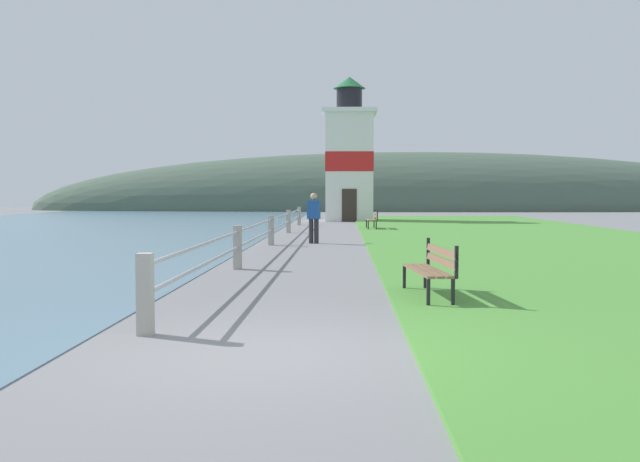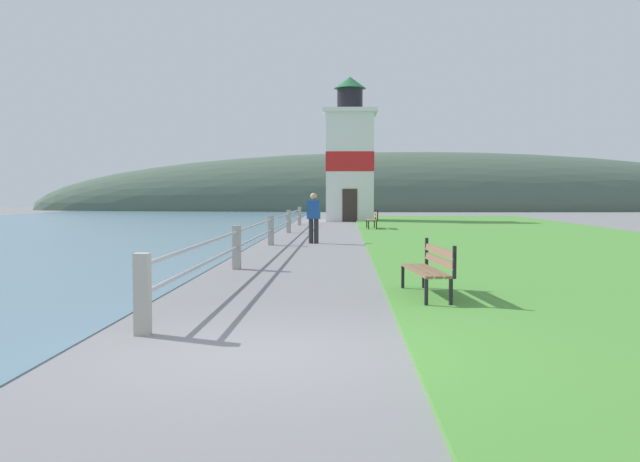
{
  "view_description": "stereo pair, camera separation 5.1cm",
  "coord_description": "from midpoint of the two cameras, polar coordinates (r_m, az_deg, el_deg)",
  "views": [
    {
      "loc": [
        0.87,
        -7.48,
        1.71
      ],
      "look_at": [
        -0.0,
        19.37,
        0.3
      ],
      "focal_mm": 40.0,
      "sensor_mm": 36.0,
      "label": 1
    },
    {
      "loc": [
        0.92,
        -7.47,
        1.71
      ],
      "look_at": [
        -0.0,
        19.37,
        0.3
      ],
      "focal_mm": 40.0,
      "sensor_mm": 36.0,
      "label": 2
    }
  ],
  "objects": [
    {
      "name": "seawall_railing",
      "position": [
        23.7,
        -3.99,
        0.31
      ],
      "size": [
        0.18,
        30.32,
        1.0
      ],
      "color": "#A8A399",
      "rests_on": "ground_plane"
    },
    {
      "name": "ground_plane",
      "position": [
        7.72,
        -4.92,
        -9.81
      ],
      "size": [
        160.0,
        160.0,
        0.0
      ],
      "primitive_type": "plane",
      "color": "slate"
    },
    {
      "name": "park_bench_near",
      "position": [
        11.65,
        8.85,
        -2.8
      ],
      "size": [
        0.67,
        2.0,
        0.94
      ],
      "rotation": [
        0.0,
        0.0,
        3.24
      ],
      "color": "brown",
      "rests_on": "ground_plane"
    },
    {
      "name": "person_strolling",
      "position": [
        24.45,
        -0.57,
        1.2
      ],
      "size": [
        0.46,
        0.32,
        1.73
      ],
      "rotation": [
        0.0,
        0.0,
        1.34
      ],
      "color": "#28282D",
      "rests_on": "ground_plane"
    },
    {
      "name": "park_bench_midway",
      "position": [
        33.86,
        4.23,
        1.01
      ],
      "size": [
        0.5,
        1.77,
        0.94
      ],
      "rotation": [
        0.0,
        0.0,
        3.16
      ],
      "color": "brown",
      "rests_on": "ground_plane"
    },
    {
      "name": "distant_hillside",
      "position": [
        74.47,
        7.34,
        1.67
      ],
      "size": [
        80.0,
        16.0,
        12.0
      ],
      "color": "#475B4C",
      "rests_on": "ground_plane"
    },
    {
      "name": "grass_verge",
      "position": [
        26.71,
        16.44,
        -0.73
      ],
      "size": [
        12.0,
        54.96,
        0.06
      ],
      "color": "#4C8E38",
      "rests_on": "ground_plane"
    },
    {
      "name": "lighthouse",
      "position": [
        44.84,
        2.32,
        5.8
      ],
      "size": [
        3.35,
        3.35,
        8.99
      ],
      "color": "white",
      "rests_on": "ground_plane"
    }
  ]
}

